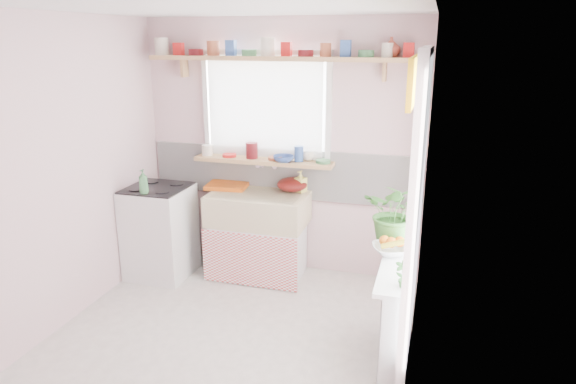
% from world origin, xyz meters
% --- Properties ---
extents(room, '(3.20, 3.20, 3.20)m').
position_xyz_m(room, '(0.66, 0.86, 1.37)').
color(room, silver).
rests_on(room, ground).
extents(sink_unit, '(0.95, 0.65, 1.11)m').
position_xyz_m(sink_unit, '(-0.15, 1.29, 0.43)').
color(sink_unit, white).
rests_on(sink_unit, ground).
extents(cooker, '(0.58, 0.58, 0.93)m').
position_xyz_m(cooker, '(-1.10, 1.05, 0.46)').
color(cooker, white).
rests_on(cooker, ground).
extents(radiator_ledge, '(0.22, 0.95, 0.78)m').
position_xyz_m(radiator_ledge, '(1.30, 0.20, 0.40)').
color(radiator_ledge, white).
rests_on(radiator_ledge, ground).
extents(windowsill, '(1.40, 0.22, 0.04)m').
position_xyz_m(windowsill, '(-0.15, 1.48, 1.14)').
color(windowsill, tan).
rests_on(windowsill, room).
extents(pine_shelf, '(2.52, 0.24, 0.04)m').
position_xyz_m(pine_shelf, '(0.00, 1.47, 2.12)').
color(pine_shelf, tan).
rests_on(pine_shelf, room).
extents(shelf_crockery, '(2.47, 0.11, 0.12)m').
position_xyz_m(shelf_crockery, '(0.00, 1.47, 2.20)').
color(shelf_crockery, silver).
rests_on(shelf_crockery, pine_shelf).
extents(sill_crockery, '(1.35, 0.11, 0.12)m').
position_xyz_m(sill_crockery, '(-0.20, 1.48, 1.21)').
color(sill_crockery, silver).
rests_on(sill_crockery, windowsill).
extents(dish_tray, '(0.43, 0.34, 0.04)m').
position_xyz_m(dish_tray, '(-0.53, 1.43, 0.87)').
color(dish_tray, '#D55B13').
rests_on(dish_tray, sink_unit).
extents(colander, '(0.31, 0.31, 0.14)m').
position_xyz_m(colander, '(0.14, 1.50, 0.92)').
color(colander, '#52100E').
rests_on(colander, sink_unit).
extents(jade_plant, '(0.51, 0.46, 0.50)m').
position_xyz_m(jade_plant, '(1.21, 0.60, 1.02)').
color(jade_plant, '#39722D').
rests_on(jade_plant, radiator_ledge).
extents(fruit_bowl, '(0.34, 0.34, 0.07)m').
position_xyz_m(fruit_bowl, '(1.21, 0.39, 0.81)').
color(fruit_bowl, white).
rests_on(fruit_bowl, radiator_ledge).
extents(herb_pot, '(0.10, 0.08, 0.19)m').
position_xyz_m(herb_pot, '(1.33, -0.13, 0.87)').
color(herb_pot, '#32722D').
rests_on(herb_pot, radiator_ledge).
extents(soap_bottle_sink, '(0.13, 0.13, 0.21)m').
position_xyz_m(soap_bottle_sink, '(0.22, 1.50, 0.96)').
color(soap_bottle_sink, '#E9E267').
rests_on(soap_bottle_sink, sink_unit).
extents(sill_cup, '(0.14, 0.14, 0.09)m').
position_xyz_m(sill_cup, '(0.29, 1.54, 1.21)').
color(sill_cup, '#EEE4CE').
rests_on(sill_cup, windowsill).
extents(sill_bowl, '(0.26, 0.26, 0.06)m').
position_xyz_m(sill_bowl, '(0.07, 1.42, 1.19)').
color(sill_bowl, '#2C4A92').
rests_on(sill_bowl, windowsill).
extents(shelf_vase, '(0.19, 0.19, 0.17)m').
position_xyz_m(shelf_vase, '(1.03, 1.53, 2.23)').
color(shelf_vase, '#A84733').
rests_on(shelf_vase, pine_shelf).
extents(cooker_bottle, '(0.09, 0.09, 0.23)m').
position_xyz_m(cooker_bottle, '(-1.10, 0.83, 1.03)').
color(cooker_bottle, '#438750').
rests_on(cooker_bottle, cooker).
extents(fruit, '(0.20, 0.14, 0.10)m').
position_xyz_m(fruit, '(1.22, 0.39, 0.87)').
color(fruit, orange).
rests_on(fruit, fruit_bowl).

